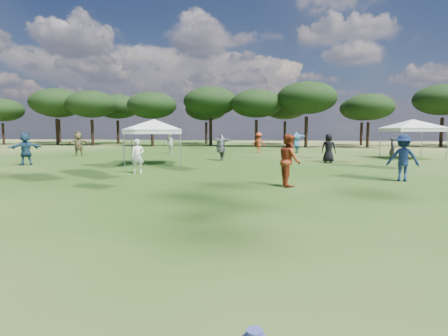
{
  "coord_description": "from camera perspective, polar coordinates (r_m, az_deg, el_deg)",
  "views": [
    {
      "loc": [
        0.69,
        -0.5,
        2.06
      ],
      "look_at": [
        -0.0,
        3.84,
        1.61
      ],
      "focal_mm": 30.0,
      "sensor_mm": 36.0,
      "label": 1
    }
  ],
  "objects": [
    {
      "name": "tent_left",
      "position": [
        22.68,
        -10.62,
        6.98
      ],
      "size": [
        6.34,
        6.34,
        2.96
      ],
      "rotation": [
        0.0,
        0.0,
        0.27
      ],
      "color": "gray",
      "rests_on": "ground"
    },
    {
      "name": "tent_right",
      "position": [
        29.82,
        26.82,
        6.39
      ],
      "size": [
        6.63,
        6.63,
        3.07
      ],
      "rotation": [
        0.0,
        0.0,
        0.18
      ],
      "color": "gray",
      "rests_on": "ground"
    },
    {
      "name": "tree_line",
      "position": [
        48.06,
        11.23,
        9.8
      ],
      "size": [
        108.78,
        17.63,
        7.77
      ],
      "color": "black",
      "rests_on": "ground"
    },
    {
      "name": "festival_crowd",
      "position": [
        24.32,
        0.44,
        3.19
      ],
      "size": [
        28.38,
        22.34,
        1.92
      ],
      "color": "silver",
      "rests_on": "ground"
    }
  ]
}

